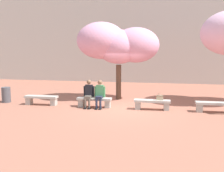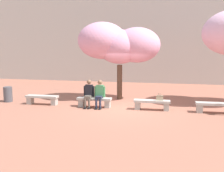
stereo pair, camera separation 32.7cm
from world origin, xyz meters
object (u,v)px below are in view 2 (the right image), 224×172
Objects in this scene: handbag at (160,97)px; trash_bin at (8,94)px; stone_bench_near_east at (215,106)px; person_seated_left at (89,92)px; stone_bench_near_west at (94,101)px; stone_bench_center at (152,103)px; stone_bench_west_end at (42,99)px; person_seated_right at (100,93)px; cherry_tree_main at (118,44)px.

trash_bin is at bearing 178.35° from handbag.
stone_bench_near_east is at bearing -1.37° from trash_bin.
handbag is (-2.34, 0.02, 0.28)m from stone_bench_near_east.
trash_bin is (-4.47, 0.30, -0.31)m from person_seated_left.
stone_bench_near_west is 2.68m from stone_bench_center.
handbag is at bearing 0.20° from stone_bench_west_end.
stone_bench_west_end and stone_bench_near_west have the same top height.
stone_bench_near_west is at bearing 0.00° from stone_bench_west_end.
stone_bench_west_end is 1.00× the size of stone_bench_near_west.
stone_bench_near_west is at bearing 180.00° from stone_bench_center.
handbag is (3.28, 0.07, -0.12)m from person_seated_left.
person_seated_left reaches higher than stone_bench_west_end.
person_seated_right is 3.81× the size of handbag.
stone_bench_west_end is at bearing 178.96° from person_seated_right.
stone_bench_west_end is 4.79× the size of handbag.
stone_bench_near_east is at bearing 0.00° from stone_bench_center.
person_seated_right reaches higher than handbag.
stone_bench_center is 1.26× the size of person_seated_right.
handbag is at bearing 1.52° from person_seated_right.
person_seated_right is 3.19m from cherry_tree_main.
person_seated_right reaches higher than stone_bench_near_west.
person_seated_left is (-0.26, -0.05, 0.40)m from stone_bench_near_west.
cherry_tree_main is (3.37, 2.15, 2.67)m from stone_bench_west_end.
trash_bin is (-4.73, 0.24, 0.09)m from stone_bench_near_west.
stone_bench_near_west and stone_bench_near_east have the same top height.
person_seated_left is 1.00× the size of person_seated_right.
stone_bench_west_end is at bearing 178.73° from person_seated_left.
person_seated_left is (-5.62, -0.05, 0.40)m from stone_bench_near_east.
person_seated_left is 1.65× the size of trash_bin.
stone_bench_center is 2.08× the size of trash_bin.
person_seated_right is (-5.09, -0.05, 0.40)m from stone_bench_near_east.
handbag reaches higher than stone_bench_near_west.
person_seated_right is at bearing -3.38° from trash_bin.
handbag reaches higher than stone_bench_near_east.
trash_bin is at bearing 177.07° from stone_bench_near_west.
stone_bench_west_end is at bearing -147.44° from cherry_tree_main.
cherry_tree_main is (0.69, 2.15, 2.67)m from stone_bench_near_west.
person_seated_right is (0.27, -0.05, 0.40)m from stone_bench_near_west.
cherry_tree_main reaches higher than handbag.
stone_bench_near_east is 1.26× the size of person_seated_left.
handbag is at bearing 1.28° from person_seated_left.
handbag is (0.34, 0.02, 0.28)m from stone_bench_center.
cherry_tree_main is (-4.67, 2.15, 2.67)m from stone_bench_near_east.
stone_bench_west_end is 2.98m from person_seated_right.
person_seated_left is at bearing -168.41° from stone_bench_near_west.
stone_bench_center is 0.44m from handbag.
cherry_tree_main is at bearing 72.22° from stone_bench_near_west.
trash_bin is at bearing 176.62° from person_seated_right.
cherry_tree_main reaches higher than stone_bench_west_end.
stone_bench_west_end is at bearing -179.80° from handbag.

